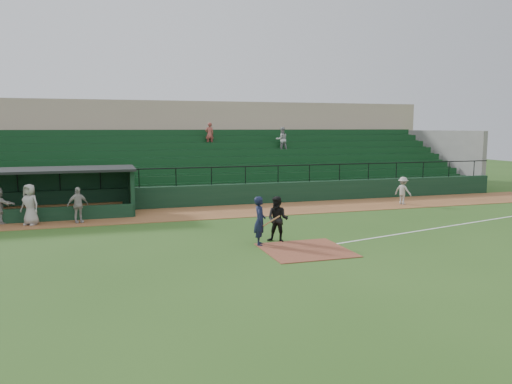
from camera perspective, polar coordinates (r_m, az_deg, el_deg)
name	(u,v)px	position (r m, az deg, el deg)	size (l,w,h in m)	color
ground	(295,244)	(19.27, 4.50, -5.96)	(90.00, 90.00, 0.00)	#2A4E19
warning_track	(239,211)	(26.71, -1.94, -2.16)	(40.00, 4.00, 0.03)	brown
home_plate_dirt	(306,250)	(18.37, 5.67, -6.59)	(3.00, 3.00, 0.03)	brown
foul_line	(450,226)	(24.32, 21.19, -3.63)	(18.00, 0.09, 0.01)	white
stadium_structure	(206,159)	(34.63, -5.72, 3.80)	(38.00, 13.08, 6.40)	black
dugout	(43,190)	(27.25, -23.05, 0.24)	(8.90, 3.20, 2.42)	black
batter_at_plate	(260,221)	(18.88, 0.44, -3.31)	(1.10, 0.78, 1.87)	black
umpire	(278,219)	(19.45, 2.49, -3.13)	(0.87, 0.68, 1.79)	black
runner	(403,191)	(29.99, 16.38, 0.15)	(1.02, 0.59, 1.59)	#A8A29D
dugout_player_a	(78,205)	(24.63, -19.62, -1.39)	(0.98, 0.41, 1.67)	#ACA6A1
dugout_player_b	(30,205)	(24.85, -24.34, -1.31)	(0.91, 0.59, 1.87)	#A29D97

